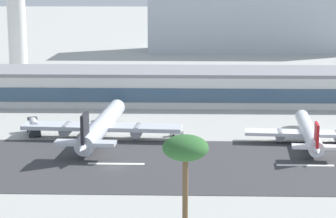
{
  "coord_description": "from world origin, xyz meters",
  "views": [
    {
      "loc": [
        15.07,
        -130.12,
        39.2
      ],
      "look_at": [
        10.41,
        31.53,
        5.97
      ],
      "focal_mm": 70.03,
      "sensor_mm": 36.0,
      "label": 1
    }
  ],
  "objects_px": {
    "terminal_building": "(202,86)",
    "airliner_black_tail_gate_0": "(101,126)",
    "distant_hotel_block": "(255,12)",
    "service_fuel_truck_1": "(34,126)",
    "service_baggage_tug_0": "(176,132)",
    "control_tower": "(16,1)",
    "palm_tree_1": "(185,151)",
    "airliner_red_tail_gate_1": "(309,133)"
  },
  "relations": [
    {
      "from": "airliner_black_tail_gate_0",
      "to": "airliner_red_tail_gate_1",
      "type": "xyz_separation_m",
      "value": [
        49.58,
        -2.61,
        -0.65
      ]
    },
    {
      "from": "control_tower",
      "to": "palm_tree_1",
      "type": "height_order",
      "value": "control_tower"
    },
    {
      "from": "airliner_red_tail_gate_1",
      "to": "palm_tree_1",
      "type": "xyz_separation_m",
      "value": [
        -29.08,
        -63.97,
        12.78
      ]
    },
    {
      "from": "control_tower",
      "to": "service_fuel_truck_1",
      "type": "xyz_separation_m",
      "value": [
        27.1,
        -92.19,
        -27.44
      ]
    },
    {
      "from": "control_tower",
      "to": "palm_tree_1",
      "type": "xyz_separation_m",
      "value": [
        65.2,
        -163.57,
        -14.09
      ]
    },
    {
      "from": "service_fuel_truck_1",
      "to": "control_tower",
      "type": "bearing_deg",
      "value": -2.09
    },
    {
      "from": "service_fuel_truck_1",
      "to": "palm_tree_1",
      "type": "relative_size",
      "value": 0.5
    },
    {
      "from": "airliner_red_tail_gate_1",
      "to": "service_fuel_truck_1",
      "type": "bearing_deg",
      "value": 88.19
    },
    {
      "from": "distant_hotel_block",
      "to": "palm_tree_1",
      "type": "distance_m",
      "value": 257.84
    },
    {
      "from": "control_tower",
      "to": "distant_hotel_block",
      "type": "bearing_deg",
      "value": 42.35
    },
    {
      "from": "distant_hotel_block",
      "to": "airliner_black_tail_gate_0",
      "type": "xyz_separation_m",
      "value": [
        -55.98,
        -188.76,
        -16.88
      ]
    },
    {
      "from": "airliner_black_tail_gate_0",
      "to": "control_tower",
      "type": "bearing_deg",
      "value": 28.32
    },
    {
      "from": "service_fuel_truck_1",
      "to": "service_baggage_tug_0",
      "type": "bearing_deg",
      "value": -109.36
    },
    {
      "from": "service_baggage_tug_0",
      "to": "distant_hotel_block",
      "type": "bearing_deg",
      "value": 58.72
    },
    {
      "from": "control_tower",
      "to": "palm_tree_1",
      "type": "bearing_deg",
      "value": -68.27
    },
    {
      "from": "terminal_building",
      "to": "airliner_black_tail_gate_0",
      "type": "height_order",
      "value": "terminal_building"
    },
    {
      "from": "control_tower",
      "to": "airliner_red_tail_gate_1",
      "type": "bearing_deg",
      "value": -46.57
    },
    {
      "from": "control_tower",
      "to": "airliner_black_tail_gate_0",
      "type": "bearing_deg",
      "value": -65.25
    },
    {
      "from": "distant_hotel_block",
      "to": "airliner_red_tail_gate_1",
      "type": "xyz_separation_m",
      "value": [
        -6.4,
        -191.37,
        -17.53
      ]
    },
    {
      "from": "palm_tree_1",
      "to": "service_baggage_tug_0",
      "type": "bearing_deg",
      "value": 91.89
    },
    {
      "from": "control_tower",
      "to": "airliner_red_tail_gate_1",
      "type": "relative_size",
      "value": 1.21
    },
    {
      "from": "control_tower",
      "to": "service_baggage_tug_0",
      "type": "distance_m",
      "value": 115.6
    },
    {
      "from": "service_baggage_tug_0",
      "to": "control_tower",
      "type": "bearing_deg",
      "value": 104.43
    },
    {
      "from": "service_baggage_tug_0",
      "to": "airliner_black_tail_gate_0",
      "type": "bearing_deg",
      "value": 173.47
    },
    {
      "from": "distant_hotel_block",
      "to": "airliner_black_tail_gate_0",
      "type": "height_order",
      "value": "distant_hotel_block"
    },
    {
      "from": "control_tower",
      "to": "palm_tree_1",
      "type": "distance_m",
      "value": 176.65
    },
    {
      "from": "control_tower",
      "to": "airliner_black_tail_gate_0",
      "type": "distance_m",
      "value": 109.97
    },
    {
      "from": "service_fuel_truck_1",
      "to": "terminal_building",
      "type": "bearing_deg",
      "value": -63.34
    },
    {
      "from": "service_baggage_tug_0",
      "to": "palm_tree_1",
      "type": "xyz_separation_m",
      "value": [
        2.33,
        -70.83,
        14.34
      ]
    },
    {
      "from": "terminal_building",
      "to": "airliner_black_tail_gate_0",
      "type": "bearing_deg",
      "value": -117.9
    },
    {
      "from": "service_baggage_tug_0",
      "to": "service_fuel_truck_1",
      "type": "xyz_separation_m",
      "value": [
        -35.77,
        0.55,
        0.98
      ]
    },
    {
      "from": "distant_hotel_block",
      "to": "terminal_building",
      "type": "bearing_deg",
      "value": -102.24
    },
    {
      "from": "airliner_red_tail_gate_1",
      "to": "service_fuel_truck_1",
      "type": "xyz_separation_m",
      "value": [
        -67.18,
        7.41,
        -0.57
      ]
    },
    {
      "from": "distant_hotel_block",
      "to": "airliner_red_tail_gate_1",
      "type": "bearing_deg",
      "value": -91.92
    },
    {
      "from": "distant_hotel_block",
      "to": "palm_tree_1",
      "type": "relative_size",
      "value": 6.22
    },
    {
      "from": "terminal_building",
      "to": "palm_tree_1",
      "type": "xyz_separation_m",
      "value": [
        -4.96,
        -114.65,
        10.22
      ]
    },
    {
      "from": "airliner_black_tail_gate_0",
      "to": "service_fuel_truck_1",
      "type": "distance_m",
      "value": 18.29
    },
    {
      "from": "distant_hotel_block",
      "to": "service_fuel_truck_1",
      "type": "height_order",
      "value": "distant_hotel_block"
    },
    {
      "from": "service_baggage_tug_0",
      "to": "service_fuel_truck_1",
      "type": "distance_m",
      "value": 35.79
    },
    {
      "from": "terminal_building",
      "to": "distant_hotel_block",
      "type": "xyz_separation_m",
      "value": [
        30.52,
        140.7,
        14.97
      ]
    },
    {
      "from": "distant_hotel_block",
      "to": "service_fuel_truck_1",
      "type": "xyz_separation_m",
      "value": [
        -73.58,
        -183.96,
        -18.1
      ]
    },
    {
      "from": "control_tower",
      "to": "service_fuel_truck_1",
      "type": "bearing_deg",
      "value": -73.62
    }
  ]
}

